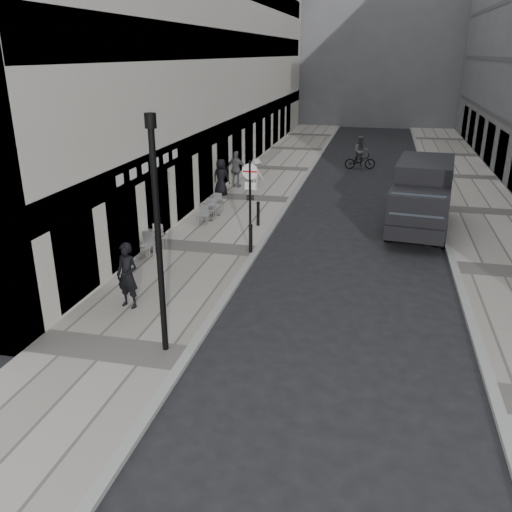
{
  "coord_description": "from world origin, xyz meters",
  "views": [
    {
      "loc": [
        4.18,
        -7.92,
        6.98
      ],
      "look_at": [
        0.89,
        6.54,
        1.4
      ],
      "focal_mm": 38.0,
      "sensor_mm": 36.0,
      "label": 1
    }
  ],
  "objects": [
    {
      "name": "building_left",
      "position": [
        -6.0,
        24.5,
        9.0
      ],
      "size": [
        4.0,
        45.0,
        18.0
      ],
      "primitive_type": "cube",
      "color": "beige",
      "rests_on": "ground"
    },
    {
      "name": "sidewalk",
      "position": [
        -2.0,
        18.0,
        0.06
      ],
      "size": [
        4.0,
        60.0,
        0.12
      ],
      "primitive_type": "cube",
      "color": "#A7A097",
      "rests_on": "ground"
    },
    {
      "name": "sign_post",
      "position": [
        -0.2,
        10.36,
        2.26
      ],
      "size": [
        0.57,
        0.1,
        3.34
      ],
      "rotation": [
        0.0,
        0.0,
        -0.05
      ],
      "color": "black",
      "rests_on": "sidewalk"
    },
    {
      "name": "ground",
      "position": [
        0.0,
        0.0,
        0.0
      ],
      "size": [
        120.0,
        120.0,
        0.0
      ],
      "primitive_type": "plane",
      "color": "black",
      "rests_on": "ground"
    },
    {
      "name": "pedestrian_a",
      "position": [
        -3.27,
        20.03,
        1.1
      ],
      "size": [
        1.2,
        0.64,
        1.95
      ],
      "primitive_type": "imported",
      "rotation": [
        0.0,
        0.0,
        3.0
      ],
      "color": "#57585C",
      "rests_on": "sidewalk"
    },
    {
      "name": "walking_man",
      "position": [
        -2.5,
        5.03,
        1.08
      ],
      "size": [
        0.79,
        0.61,
        1.92
      ],
      "primitive_type": "imported",
      "rotation": [
        0.0,
        0.0,
        -0.24
      ],
      "color": "black",
      "rests_on": "sidewalk"
    },
    {
      "name": "far_sidewalk",
      "position": [
        9.0,
        18.0,
        0.06
      ],
      "size": [
        4.0,
        60.0,
        0.12
      ],
      "primitive_type": "cube",
      "color": "#A7A097",
      "rests_on": "ground"
    },
    {
      "name": "building_far",
      "position": [
        1.5,
        56.0,
        11.0
      ],
      "size": [
        24.0,
        16.0,
        22.0
      ],
      "primitive_type": "cube",
      "color": "slate",
      "rests_on": "ground"
    },
    {
      "name": "cafe_table_mid",
      "position": [
        -3.6,
        9.43,
        0.59
      ],
      "size": [
        0.73,
        1.65,
        0.94
      ],
      "color": "silver",
      "rests_on": "sidewalk"
    },
    {
      "name": "cafe_table_near",
      "position": [
        -2.89,
        13.61,
        0.56
      ],
      "size": [
        0.67,
        1.51,
        0.86
      ],
      "color": "#ACACAE",
      "rests_on": "sidewalk"
    },
    {
      "name": "pedestrian_b",
      "position": [
        -2.09,
        19.67,
        0.95
      ],
      "size": [
        1.24,
        1.05,
        1.67
      ],
      "primitive_type": "imported",
      "rotation": [
        0.0,
        0.0,
        2.66
      ],
      "color": "#AEA8A0",
      "rests_on": "sidewalk"
    },
    {
      "name": "lamppost",
      "position": [
        -0.6,
        3.0,
        3.28
      ],
      "size": [
        0.26,
        0.26,
        5.67
      ],
      "color": "black",
      "rests_on": "sidewalk"
    },
    {
      "name": "bollard_far",
      "position": [
        -0.15,
        10.21,
        0.63
      ],
      "size": [
        0.13,
        0.13,
        1.01
      ],
      "primitive_type": "cylinder",
      "color": "black",
      "rests_on": "sidewalk"
    },
    {
      "name": "pedestrian_c",
      "position": [
        -3.6,
        18.22,
        1.04
      ],
      "size": [
        1.01,
        0.77,
        1.84
      ],
      "primitive_type": "imported",
      "rotation": [
        0.0,
        0.0,
        2.92
      ],
      "color": "black",
      "rests_on": "sidewalk"
    },
    {
      "name": "panel_van",
      "position": [
        6.02,
        14.79,
        1.58
      ],
      "size": [
        2.89,
        6.17,
        2.8
      ],
      "rotation": [
        0.0,
        0.0,
        -0.12
      ],
      "color": "black",
      "rests_on": "ground"
    },
    {
      "name": "cafe_table_far",
      "position": [
        -2.8,
        14.47,
        0.59
      ],
      "size": [
        0.72,
        1.63,
        0.93
      ],
      "color": "#B1B2B4",
      "rests_on": "sidewalk"
    },
    {
      "name": "cyclist",
      "position": [
        3.01,
        27.13,
        0.81
      ],
      "size": [
        2.02,
        1.02,
        2.08
      ],
      "rotation": [
        0.0,
        0.0,
        0.19
      ],
      "color": "black",
      "rests_on": "ground"
    },
    {
      "name": "bollard_near",
      "position": [
        -0.6,
        13.47,
        0.61
      ],
      "size": [
        0.13,
        0.13,
        0.98
      ],
      "primitive_type": "cylinder",
      "color": "black",
      "rests_on": "sidewalk"
    }
  ]
}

